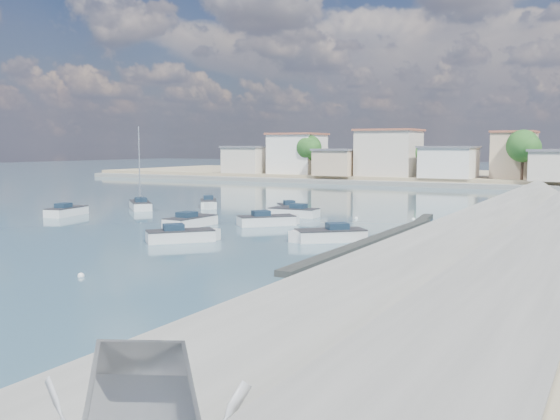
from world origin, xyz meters
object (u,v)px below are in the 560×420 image
object	(u,v)px
motorboat_b	(269,221)
motorboat_d	(327,236)
motorboat_a	(193,222)
motorboat_e	(68,212)
motorboat_f	(288,209)
motorboat_c	(292,213)
sailboat	(140,205)
motorboat_h	(184,236)
motorboat_g	(209,204)

from	to	relation	value
motorboat_b	motorboat_d	distance (m)	9.93
motorboat_a	motorboat_e	world-z (taller)	same
motorboat_f	motorboat_c	bearing A→B (deg)	-56.51
motorboat_a	sailboat	bearing A→B (deg)	146.93
motorboat_h	motorboat_e	bearing A→B (deg)	158.73
motorboat_c	motorboat_d	size ratio (longest dim) A/B	1.06
motorboat_b	motorboat_e	bearing A→B (deg)	-171.77
motorboat_d	motorboat_h	bearing A→B (deg)	-150.25
motorboat_c	motorboat_a	bearing A→B (deg)	-111.19
motorboat_b	motorboat_d	size ratio (longest dim) A/B	0.96
sailboat	motorboat_d	bearing A→B (deg)	-22.24
motorboat_c	sailboat	distance (m)	17.79
motorboat_h	motorboat_d	bearing A→B (deg)	29.75
motorboat_d	motorboat_c	bearing A→B (deg)	127.04
motorboat_a	motorboat_c	bearing A→B (deg)	68.81
motorboat_e	motorboat_f	size ratio (longest dim) A/B	1.22
motorboat_d	motorboat_h	size ratio (longest dim) A/B	1.07
motorboat_d	sailboat	bearing A→B (deg)	157.76
motorboat_c	motorboat_h	size ratio (longest dim) A/B	1.13
motorboat_e	motorboat_g	size ratio (longest dim) A/B	1.13
motorboat_a	motorboat_c	xyz separation A→B (m)	(4.01, 10.33, 0.00)
motorboat_e	motorboat_a	bearing A→B (deg)	-2.31
sailboat	motorboat_g	bearing A→B (deg)	40.09
motorboat_d	motorboat_f	world-z (taller)	same
motorboat_c	motorboat_h	xyz separation A→B (m)	(0.62, -17.54, -0.00)
motorboat_d	motorboat_f	xyz separation A→B (m)	(-11.50, 15.63, 0.00)
motorboat_g	motorboat_d	bearing A→B (deg)	-36.34
motorboat_c	motorboat_f	xyz separation A→B (m)	(-2.07, 3.12, -0.00)
motorboat_d	sailboat	xyz separation A→B (m)	(-27.17, 11.11, 0.04)
motorboat_c	motorboat_d	world-z (taller)	same
motorboat_h	motorboat_g	bearing A→B (deg)	121.36
motorboat_b	motorboat_h	world-z (taller)	same
motorboat_c	motorboat_g	distance (m)	12.56
motorboat_a	motorboat_c	size ratio (longest dim) A/B	1.07
motorboat_b	motorboat_e	world-z (taller)	same
motorboat_e	motorboat_f	world-z (taller)	same
motorboat_c	sailboat	world-z (taller)	sailboat
motorboat_h	sailboat	world-z (taller)	sailboat
motorboat_g	motorboat_e	bearing A→B (deg)	-119.55
motorboat_f	motorboat_h	xyz separation A→B (m)	(2.69, -20.67, 0.00)
motorboat_c	motorboat_e	bearing A→B (deg)	-153.55
motorboat_h	sailboat	xyz separation A→B (m)	(-18.36, 16.15, 0.04)
motorboat_b	motorboat_d	xyz separation A→B (m)	(8.05, -5.82, -0.00)
motorboat_b	motorboat_h	bearing A→B (deg)	-94.03
motorboat_e	motorboat_g	xyz separation A→B (m)	(7.40, 13.05, 0.00)
motorboat_a	motorboat_b	bearing A→B (deg)	34.08
motorboat_a	motorboat_c	world-z (taller)	same
motorboat_d	sailboat	distance (m)	29.36
sailboat	motorboat_f	bearing A→B (deg)	16.07
motorboat_c	motorboat_d	bearing A→B (deg)	-52.96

